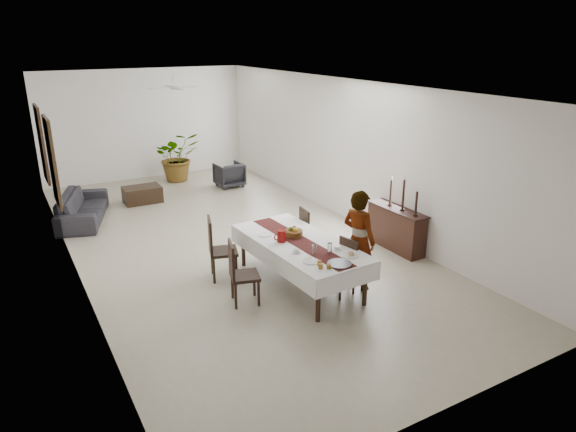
{
  "coord_description": "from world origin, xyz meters",
  "views": [
    {
      "loc": [
        -3.89,
        -9.31,
        4.09
      ],
      "look_at": [
        0.39,
        -1.84,
        1.05
      ],
      "focal_mm": 32.0,
      "sensor_mm": 36.0,
      "label": 1
    }
  ],
  "objects": [
    {
      "name": "candlestick_mid_shaft",
      "position": [
        2.78,
        -2.17,
        1.17
      ],
      "size": [
        0.05,
        0.05,
        0.59
      ],
      "primitive_type": "cylinder",
      "color": "black",
      "rests_on": "candlestick_mid_base"
    },
    {
      "name": "candlestick_far_base",
      "position": [
        2.78,
        -1.81,
        0.86
      ],
      "size": [
        0.09,
        0.09,
        0.03
      ],
      "primitive_type": "cylinder",
      "color": "black",
      "rests_on": "sideboard_top"
    },
    {
      "name": "wine_glass_mid",
      "position": [
        0.2,
        -3.01,
        0.88
      ],
      "size": [
        0.07,
        0.07,
        0.18
      ],
      "primitive_type": "cylinder",
      "color": "silver",
      "rests_on": "tablecloth_top"
    },
    {
      "name": "chair_left_near_leg_fl",
      "position": [
        -0.94,
        -2.33,
        0.22
      ],
      "size": [
        0.05,
        0.05,
        0.44
      ],
      "primitive_type": "cylinder",
      "rotation": [
        0.0,
        0.0,
        -0.27
      ],
      "color": "black",
      "rests_on": "floor"
    },
    {
      "name": "table_runner",
      "position": [
        0.28,
        -2.43,
        0.8
      ],
      "size": [
        0.49,
        2.62,
        0.0
      ],
      "primitive_type": "cube",
      "rotation": [
        0.0,
        0.0,
        0.05
      ],
      "color": "#521917",
      "rests_on": "tablecloth_top"
    },
    {
      "name": "chair_right_near_leg_fl",
      "position": [
        0.87,
        -3.21,
        0.2
      ],
      "size": [
        0.05,
        0.05,
        0.39
      ],
      "primitive_type": "cylinder",
      "rotation": [
        0.0,
        0.0,
        0.19
      ],
      "color": "black",
      "rests_on": "floor"
    },
    {
      "name": "chair_left_near_back",
      "position": [
        -1.01,
        -2.51,
        0.77
      ],
      "size": [
        0.16,
        0.44,
        0.57
      ],
      "primitive_type": "cube",
      "rotation": [
        0.0,
        0.0,
        -1.84
      ],
      "color": "black",
      "rests_on": "chair_left_near_seat"
    },
    {
      "name": "chair_right_near_leg_br",
      "position": [
        0.49,
        -2.95,
        0.2
      ],
      "size": [
        0.05,
        0.05,
        0.39
      ],
      "primitive_type": "cylinder",
      "rotation": [
        0.0,
        0.0,
        0.19
      ],
      "color": "black",
      "rests_on": "floor"
    },
    {
      "name": "chair_right_near_leg_fr",
      "position": [
        0.81,
        -2.89,
        0.2
      ],
      "size": [
        0.05,
        0.05,
        0.39
      ],
      "primitive_type": "cylinder",
      "rotation": [
        0.0,
        0.0,
        0.19
      ],
      "color": "black",
      "rests_on": "floor"
    },
    {
      "name": "jam_jar_c",
      "position": [
        0.05,
        -3.4,
        0.83
      ],
      "size": [
        0.07,
        0.07,
        0.08
      ],
      "primitive_type": "cylinder",
      "color": "#9C6116",
      "rests_on": "tablecloth_top"
    },
    {
      "name": "teacup_left",
      "position": [
        -0.01,
        -2.81,
        0.82
      ],
      "size": [
        0.09,
        0.09,
        0.06
      ],
      "primitive_type": "cylinder",
      "color": "silver",
      "rests_on": "saucer_left"
    },
    {
      "name": "chair_right_near_back",
      "position": [
        0.85,
        -3.04,
        0.69
      ],
      "size": [
        0.11,
        0.4,
        0.51
      ],
      "primitive_type": "cube",
      "rotation": [
        0.0,
        0.0,
        1.77
      ],
      "color": "black",
      "rests_on": "chair_right_near_seat"
    },
    {
      "name": "chair_right_near_seat",
      "position": [
        0.68,
        -3.08,
        0.42
      ],
      "size": [
        0.47,
        0.47,
        0.05
      ],
      "primitive_type": "cube",
      "rotation": [
        0.0,
        0.0,
        1.77
      ],
      "color": "black",
      "rests_on": "chair_right_near_leg_fl"
    },
    {
      "name": "tablecloth_drape_near",
      "position": [
        0.35,
        -3.77,
        0.64
      ],
      "size": [
        1.23,
        0.07,
        0.31
      ],
      "primitive_type": "cube",
      "rotation": [
        0.0,
        0.0,
        0.05
      ],
      "color": "white",
      "rests_on": "dining_table_top"
    },
    {
      "name": "wine_glass_near",
      "position": [
        0.44,
        -3.1,
        0.88
      ],
      "size": [
        0.07,
        0.07,
        0.18
      ],
      "primitive_type": "cylinder",
      "color": "silver",
      "rests_on": "tablecloth_top"
    },
    {
      "name": "fruit_green",
      "position": [
        0.28,
        -2.14,
        0.92
      ],
      "size": [
        0.08,
        0.08,
        0.08
      ],
      "primitive_type": "sphere",
      "color": "#5A7222",
      "rests_on": "fruit_basket"
    },
    {
      "name": "chair_right_far_seat",
      "position": [
        0.76,
        -1.48,
        0.43
      ],
      "size": [
        0.46,
        0.46,
        0.05
      ],
      "primitive_type": "cube",
      "rotation": [
        0.0,
        0.0,
        1.45
      ],
      "color": "black",
      "rests_on": "chair_right_far_leg_fl"
    },
    {
      "name": "chair_right_far_leg_fr",
      "position": [
        0.95,
        -1.33,
        0.21
      ],
      "size": [
        0.05,
        0.05,
        0.41
      ],
      "primitive_type": "cylinder",
      "rotation": [
        0.0,
        0.0,
        -0.13
      ],
      "color": "black",
      "rests_on": "floor"
    },
    {
      "name": "pitcher_handle",
      "position": [
        -0.08,
        -2.29,
        0.9
      ],
      "size": [
        0.13,
        0.03,
        0.13
      ],
      "primitive_type": "torus",
      "rotation": [
        1.57,
        0.0,
        0.05
      ],
      "color": "maroon",
      "rests_on": "red_pitcher"
    },
    {
      "name": "mirror_frame_near",
      "position": [
        -2.96,
        2.2,
        1.6
      ],
      "size": [
        0.06,
        1.05,
        1.85
      ],
      "primitive_type": "cube",
      "color": "black",
      "rests_on": "wall_left"
    },
    {
      "name": "chair_left_far_leg_bl",
      "position": [
        -0.51,
        -1.42,
        0.24
      ],
      "size": [
        0.06,
        0.06,
        0.47
      ],
      "primitive_type": "cylinder",
      "rotation": [
        0.0,
        0.0,
        -0.3
      ],
      "color": "black",
      "rests_on": "floor"
    },
    {
      "name": "chair_left_far_leg_fl",
      "position": [
        -0.88,
        -1.31,
        0.24
      ],
      "size": [
        0.06,
        0.06,
        0.47
      ],
      "primitive_type": "cylinder",
      "rotation": [
        0.0,
        0.0,
        -0.3
      ],
      "color": "black",
      "rests_on": "floor"
    },
    {
      "name": "jam_jar_a",
      "position": [
        0.11,
        -3.57,
        0.83
      ],
      "size": [
        0.07,
        0.07,
        0.08
      ],
      "primitive_type": "cylinder",
      "color": "brown",
      "rests_on": "tablecloth_top"
    },
    {
      "name": "sofa",
      "position": [
        -2.42,
        2.83,
        0.32
      ],
      "size": [
        1.51,
        2.38,
        0.65
      ],
      "primitive_type": "imported",
      "rotation": [
        0.0,
        0.0,
        1.25
      ],
      "color": "#29272C",
      "rests_on": "floor"
    },
    {
      "name": "tablecloth_drape_right",
      "position": [
        0.89,
        -2.4,
        0.64
      ],
      "size": [
        0.14,
        2.69,
        0.31
      ],
      "primitive_type": "cube",
      "rotation": [
        0.0,
        0.0,
        0.05
      ],
      "color": "silver",
      "rests_on": "dining_table_top"
    },
    {
      "name": "wall_back",
      "position": [
        0.0,
        6.0,
        1.6
      ],
      "size": [
        6.0,
        0.02,
        3.2
      ],
      "primitive_type": "cube",
      "color": "white",
      "rests_on": "floor"
    },
    {
      "name": "chair_left_far_leg_fr",
      "position": [
        -0.99,
        -1.68,
        0.24
      ],
      "size": [
        0.06,
        0.06,
        0.47
      ],
      "primitive_type": "cylinder",
      "rotation": [
        0.0,
        0.0,
        -0.3
      ],
      "color": "black",
      "rests_on": "floor"
    },
    {
      "name": "chair_right_far_leg_bl",
      "position": [
        0.57,
        -1.63,
        0.21
      ],
      "size": [
        0.05,
        0.05,
        0.41
      ],
      "primitive_type": "cylinder",
      "rotation": [
        0.0,
        0.0,
        -0.13
      ],
      "color": "black",
      "rests_on": "floor"
    },
    {
      "name": "mirror_glass_far",
      "position": [
        -2.92,
        4.3,
        1.6
      ],
      "size": [
        0.01,
        0.9,
        1.7
      ],
      "primitive_type": "cube",
      "color": "silver",
      "rests_on": "mirror_frame_far"
    },
    {
      "name": "teacup_right",
      "position": [
        0.62,
        -3.04,
        0.82
      ],
      "size": [
        0.09,
        0.09,
        0.06
      ],
      "primitive_type": "cylinder",
      "color": "white",
      "rests_on": "saucer_right"
    },
    {
      "name": "fruit_red",
      "position": [
        0.35,
        -2.15,
        0.92
      ],
      "size": [
        0.09,
        0.09,
        0.09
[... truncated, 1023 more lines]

